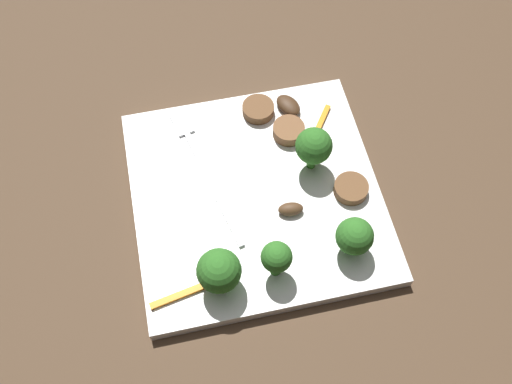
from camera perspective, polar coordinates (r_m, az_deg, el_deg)
The scene contains 14 objects.
ground_plane at distance 0.60m, azimuth 0.00°, elevation -0.67°, with size 1.40×1.40×0.00m, color #4C3826.
plate at distance 0.59m, azimuth 0.00°, elevation -0.34°, with size 0.25×0.25×0.01m, color white.
fork at distance 0.60m, azimuth -5.43°, elevation 2.86°, with size 0.18×0.05×0.00m.
broccoli_floret_0 at distance 0.52m, azimuth 2.50°, elevation -6.46°, with size 0.03×0.03×0.05m.
broccoli_floret_1 at distance 0.57m, azimuth 5.75°, elevation 4.52°, with size 0.04×0.04×0.06m.
broccoli_floret_2 at distance 0.54m, azimuth 9.75°, elevation -4.37°, with size 0.04×0.04×0.05m.
broccoli_floret_3 at distance 0.52m, azimuth -3.69°, elevation -7.82°, with size 0.04×0.04×0.05m.
sausage_slice_0 at distance 0.59m, azimuth 9.39°, elevation 0.34°, with size 0.03×0.03×0.01m, color brown.
sausage_slice_1 at distance 0.62m, azimuth 3.25°, elevation 6.09°, with size 0.03×0.03×0.01m, color brown.
sausage_slice_2 at distance 0.64m, azimuth 0.22°, elevation 8.19°, with size 0.03×0.03×0.01m, color brown.
mushroom_0 at distance 0.57m, azimuth 3.45°, elevation -1.70°, with size 0.03×0.01×0.01m, color #4C331E.
mushroom_2 at distance 0.64m, azimuth 3.22°, elevation 8.58°, with size 0.03×0.02×0.01m, color #422B19.
pepper_strip_0 at distance 0.63m, azimuth 6.37°, elevation 6.73°, with size 0.05×0.01×0.00m, color orange.
pepper_strip_2 at distance 0.54m, azimuth -7.70°, elevation -10.15°, with size 0.05×0.01×0.00m, color orange.
Camera 1 is at (-0.28, 0.06, 0.53)m, focal length 40.35 mm.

